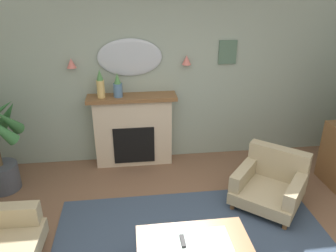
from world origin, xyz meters
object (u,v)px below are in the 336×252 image
at_px(mantel_vase_centre, 118,87).
at_px(mantel_vase_left, 100,85).
at_px(wall_mirror, 130,57).
at_px(tv_remote, 183,241).
at_px(fireplace, 133,131).
at_px(wall_sconce_left, 71,63).
at_px(wall_sconce_right, 187,60).
at_px(armchair_near_fireplace, 271,182).
at_px(coffee_table, 194,246).
at_px(framed_picture, 228,52).

bearing_deg(mantel_vase_centre, mantel_vase_left, 180.00).
distance_m(wall_mirror, tv_remote, 2.82).
xyz_separation_m(mantel_vase_left, mantel_vase_centre, (0.25, 0.00, -0.04)).
relative_size(fireplace, wall_mirror, 1.42).
xyz_separation_m(wall_sconce_left, wall_sconce_right, (1.70, 0.00, 0.00)).
relative_size(mantel_vase_centre, tv_remote, 2.28).
bearing_deg(wall_mirror, wall_sconce_right, -3.37).
height_order(fireplace, armchair_near_fireplace, fireplace).
relative_size(wall_sconce_left, tv_remote, 0.88).
bearing_deg(armchair_near_fireplace, fireplace, 144.21).
relative_size(fireplace, coffee_table, 1.24).
bearing_deg(armchair_near_fireplace, wall_sconce_left, 152.42).
distance_m(wall_sconce_left, tv_remote, 3.00).
relative_size(mantel_vase_centre, framed_picture, 1.01).
distance_m(wall_sconce_right, coffee_table, 2.78).
bearing_deg(fireplace, mantel_vase_left, -176.40).
relative_size(mantel_vase_centre, wall_sconce_right, 2.61).
bearing_deg(mantel_vase_left, framed_picture, 5.27).
relative_size(mantel_vase_centre, wall_sconce_left, 2.61).
relative_size(framed_picture, tv_remote, 2.25).
bearing_deg(mantel_vase_centre, framed_picture, 6.04).
xyz_separation_m(tv_remote, armchair_near_fireplace, (1.37, 1.07, -0.15)).
distance_m(framed_picture, tv_remote, 3.02).
height_order(framed_picture, coffee_table, framed_picture).
bearing_deg(mantel_vase_centre, armchair_near_fireplace, -32.36).
bearing_deg(tv_remote, wall_mirror, 99.29).
relative_size(fireplace, mantel_vase_centre, 3.73).
relative_size(mantel_vase_left, coffee_table, 0.39).
bearing_deg(framed_picture, fireplace, -174.23).
distance_m(wall_sconce_right, armchair_near_fireplace, 2.14).
distance_m(wall_sconce_left, armchair_near_fireplace, 3.26).
distance_m(wall_sconce_left, coffee_table, 3.08).
bearing_deg(framed_picture, coffee_table, -111.45).
distance_m(wall_mirror, wall_sconce_right, 0.85).
xyz_separation_m(coffee_table, armchair_near_fireplace, (1.26, 1.08, -0.08)).
bearing_deg(wall_sconce_right, mantel_vase_centre, -173.48).
height_order(coffee_table, armchair_near_fireplace, armchair_near_fireplace).
xyz_separation_m(wall_mirror, wall_sconce_right, (0.85, -0.05, -0.05)).
height_order(wall_mirror, wall_sconce_right, wall_mirror).
height_order(mantel_vase_left, coffee_table, mantel_vase_left).
height_order(fireplace, wall_sconce_left, wall_sconce_left).
bearing_deg(wall_sconce_left, wall_sconce_right, 0.00).
xyz_separation_m(mantel_vase_centre, armchair_near_fireplace, (1.97, -1.25, -1.01)).
bearing_deg(tv_remote, mantel_vase_centre, 104.67).
xyz_separation_m(wall_sconce_right, tv_remote, (-0.44, -2.44, -1.21)).
bearing_deg(wall_sconce_left, tv_remote, -62.74).
height_order(wall_sconce_left, tv_remote, wall_sconce_left).
height_order(wall_sconce_left, armchair_near_fireplace, wall_sconce_left).
bearing_deg(wall_sconce_left, armchair_near_fireplace, -27.58).
distance_m(fireplace, wall_sconce_right, 1.38).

